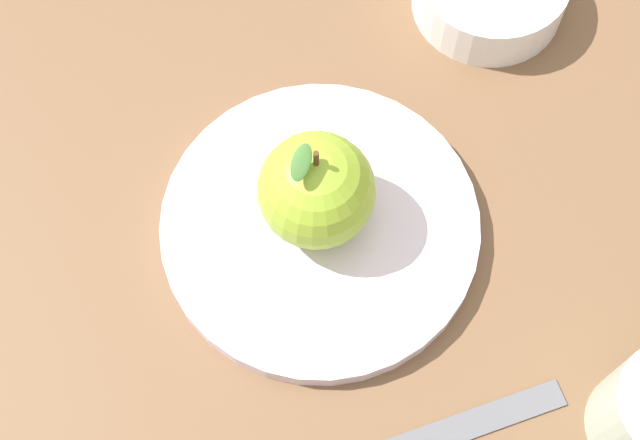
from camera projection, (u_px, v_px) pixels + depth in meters
ground_plane at (341, 242)px, 0.65m from camera, size 2.40×2.40×0.00m
dinner_plate at (320, 226)px, 0.65m from camera, size 0.22×0.22×0.02m
apple at (316, 190)px, 0.61m from camera, size 0.08×0.08×0.09m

